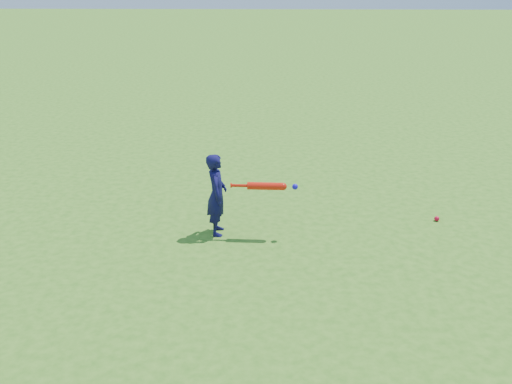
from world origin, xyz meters
TOP-DOWN VIEW (x-y plane):
  - ground at (0.00, 0.00)m, footprint 80.00×80.00m
  - child at (-0.33, -0.03)m, footprint 0.28×0.40m
  - ground_ball_red at (2.63, 0.42)m, footprint 0.07×0.07m
  - bat_swing at (0.33, -0.10)m, footprint 0.84×0.11m

SIDE VIEW (x-z plane):
  - ground at x=0.00m, z-range 0.00..0.00m
  - ground_ball_red at x=2.63m, z-range 0.00..0.07m
  - child at x=-0.33m, z-range 0.00..1.07m
  - bat_swing at x=0.33m, z-range 0.64..0.73m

